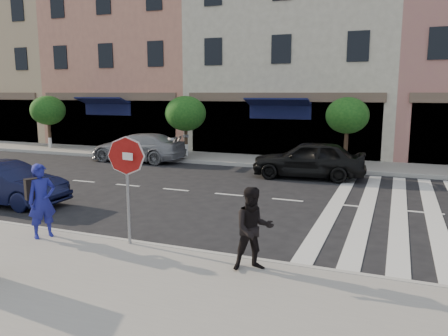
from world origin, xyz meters
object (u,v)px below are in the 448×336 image
stop_sign (126,166)px  car_near_mid (5,184)px  photographer (42,201)px  car_far_left (138,147)px  walker (253,229)px  car_far_mid (308,159)px

stop_sign → car_near_mid: stop_sign is taller
photographer → car_far_left: size_ratio=0.35×
photographer → walker: bearing=-61.7°
car_near_mid → photographer: bearing=-124.3°
stop_sign → car_far_mid: stop_sign is taller
stop_sign → walker: bearing=4.6°
stop_sign → photographer: (-2.04, -0.33, -0.87)m
photographer → car_far_left: 12.03m
photographer → car_far_mid: (4.05, 9.92, -0.23)m
car_far_mid → car_far_left: bearing=-103.6°
car_far_left → car_far_mid: car_far_mid is taller
walker → car_near_mid: 8.97m
stop_sign → car_near_mid: 6.20m
photographer → walker: photographer is taller
stop_sign → walker: 3.08m
photographer → car_near_mid: photographer is taller
stop_sign → car_far_mid: (2.01, 9.59, -1.10)m
car_near_mid → car_far_left: (-0.92, 8.80, 0.05)m
car_far_left → car_far_mid: 8.76m
walker → car_near_mid: bearing=133.2°
car_far_left → walker: bearing=38.6°
photographer → car_near_mid: size_ratio=0.43×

